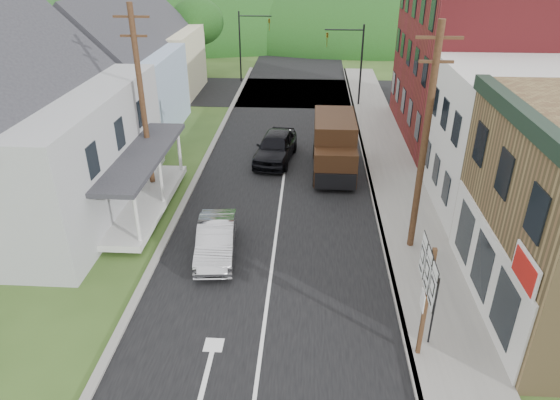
% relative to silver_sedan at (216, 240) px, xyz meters
% --- Properties ---
extents(ground, '(120.00, 120.00, 0.00)m').
position_rel_silver_sedan_xyz_m(ground, '(2.28, -2.49, -0.68)').
color(ground, '#2D4719').
rests_on(ground, ground).
extents(road, '(9.00, 90.00, 0.02)m').
position_rel_silver_sedan_xyz_m(road, '(2.28, 7.51, -0.68)').
color(road, black).
rests_on(road, ground).
extents(cross_road, '(60.00, 9.00, 0.02)m').
position_rel_silver_sedan_xyz_m(cross_road, '(2.28, 24.51, -0.68)').
color(cross_road, black).
rests_on(cross_road, ground).
extents(sidewalk_right, '(2.80, 55.00, 0.15)m').
position_rel_silver_sedan_xyz_m(sidewalk_right, '(8.18, 5.51, -0.61)').
color(sidewalk_right, slate).
rests_on(sidewalk_right, ground).
extents(curb_right, '(0.20, 55.00, 0.15)m').
position_rel_silver_sedan_xyz_m(curb_right, '(6.83, 5.51, -0.61)').
color(curb_right, slate).
rests_on(curb_right, ground).
extents(curb_left, '(0.30, 55.00, 0.12)m').
position_rel_silver_sedan_xyz_m(curb_left, '(-2.37, 5.51, -0.62)').
color(curb_left, slate).
rests_on(curb_left, ground).
extents(storefront_white, '(8.00, 7.00, 6.50)m').
position_rel_silver_sedan_xyz_m(storefront_white, '(13.58, 5.01, 2.57)').
color(storefront_white, silver).
rests_on(storefront_white, ground).
extents(storefront_red, '(8.00, 12.00, 10.00)m').
position_rel_silver_sedan_xyz_m(storefront_red, '(13.58, 14.51, 4.32)').
color(storefront_red, maroon).
rests_on(storefront_red, ground).
extents(house_gray, '(10.20, 12.24, 8.35)m').
position_rel_silver_sedan_xyz_m(house_gray, '(-9.72, 3.51, 3.55)').
color(house_gray, '#ACAEB2').
rests_on(house_gray, ground).
extents(house_blue, '(7.14, 8.16, 7.28)m').
position_rel_silver_sedan_xyz_m(house_blue, '(-8.72, 14.51, 3.01)').
color(house_blue, '#91ACC6').
rests_on(house_blue, ground).
extents(house_cream, '(7.14, 8.16, 7.28)m').
position_rel_silver_sedan_xyz_m(house_cream, '(-9.22, 23.51, 3.01)').
color(house_cream, beige).
rests_on(house_cream, ground).
extents(utility_pole_right, '(1.60, 0.26, 9.00)m').
position_rel_silver_sedan_xyz_m(utility_pole_right, '(7.88, 1.01, 3.97)').
color(utility_pole_right, '#472D19').
rests_on(utility_pole_right, ground).
extents(utility_pole_left, '(1.60, 0.26, 9.00)m').
position_rel_silver_sedan_xyz_m(utility_pole_left, '(-4.22, 5.51, 3.97)').
color(utility_pole_left, '#472D19').
rests_on(utility_pole_left, ground).
extents(traffic_signal_right, '(2.87, 0.20, 6.00)m').
position_rel_silver_sedan_xyz_m(traffic_signal_right, '(6.59, 21.01, 3.07)').
color(traffic_signal_right, black).
rests_on(traffic_signal_right, ground).
extents(traffic_signal_left, '(2.87, 0.20, 6.00)m').
position_rel_silver_sedan_xyz_m(traffic_signal_left, '(-2.02, 28.01, 3.07)').
color(traffic_signal_left, black).
rests_on(traffic_signal_left, ground).
extents(tree_left_c, '(5.80, 5.80, 8.41)m').
position_rel_silver_sedan_xyz_m(tree_left_c, '(-16.72, 17.51, 5.25)').
color(tree_left_c, '#382616').
rests_on(tree_left_c, ground).
extents(tree_left_d, '(4.80, 4.80, 6.94)m').
position_rel_silver_sedan_xyz_m(tree_left_d, '(-6.72, 29.51, 4.20)').
color(tree_left_d, '#382616').
rests_on(tree_left_d, ground).
extents(forested_ridge, '(90.00, 30.00, 16.00)m').
position_rel_silver_sedan_xyz_m(forested_ridge, '(2.28, 52.51, -0.68)').
color(forested_ridge, '#193811').
rests_on(forested_ridge, ground).
extents(silver_sedan, '(1.87, 4.28, 1.37)m').
position_rel_silver_sedan_xyz_m(silver_sedan, '(0.00, 0.00, 0.00)').
color(silver_sedan, '#9F9FA3').
rests_on(silver_sedan, ground).
extents(dark_sedan, '(2.59, 5.08, 1.66)m').
position_rel_silver_sedan_xyz_m(dark_sedan, '(1.68, 9.92, 0.14)').
color(dark_sedan, black).
rests_on(dark_sedan, ground).
extents(delivery_van, '(2.22, 5.35, 2.99)m').
position_rel_silver_sedan_xyz_m(delivery_van, '(4.95, 8.46, 0.83)').
color(delivery_van, black).
rests_on(delivery_van, ground).
extents(route_sign_cluster, '(0.20, 2.15, 3.76)m').
position_rel_silver_sedan_xyz_m(route_sign_cluster, '(7.03, -5.13, 1.90)').
color(route_sign_cluster, '#472D19').
rests_on(route_sign_cluster, sidewalk_right).
extents(warning_sign, '(0.20, 0.70, 2.60)m').
position_rel_silver_sedan_xyz_m(warning_sign, '(7.47, -4.67, 1.12)').
color(warning_sign, black).
rests_on(warning_sign, sidewalk_right).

